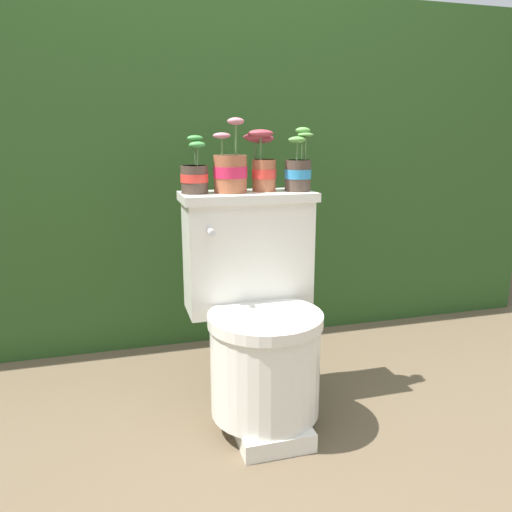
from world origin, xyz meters
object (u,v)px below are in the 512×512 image
Objects in this scene: potted_plant_midleft at (230,170)px; potted_plant_midright at (298,170)px; potted_plant_left at (195,175)px; potted_plant_middle at (262,161)px; toilet at (258,318)px.

potted_plant_midleft reaches higher than potted_plant_midright.
potted_plant_middle reaches higher than potted_plant_left.
potted_plant_middle reaches higher than toilet.
potted_plant_midright is (0.36, -0.03, 0.01)m from potted_plant_left.
potted_plant_middle is (0.12, 0.01, 0.03)m from potted_plant_midleft.
toilet is 3.67× the size of potted_plant_middle.
potted_plant_midleft is 1.18× the size of potted_plant_middle.
potted_plant_midleft is at bearing 175.88° from potted_plant_midright.
potted_plant_midright is at bearing -4.12° from potted_plant_midleft.
potted_plant_midleft is (0.12, -0.01, 0.01)m from potted_plant_left.
toilet is at bearing -38.52° from potted_plant_left.
potted_plant_left is 0.24m from potted_plant_middle.
potted_plant_middle is 0.96× the size of potted_plant_midright.
toilet is at bearing -111.56° from potted_plant_middle.
potted_plant_left is 0.88× the size of potted_plant_midright.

